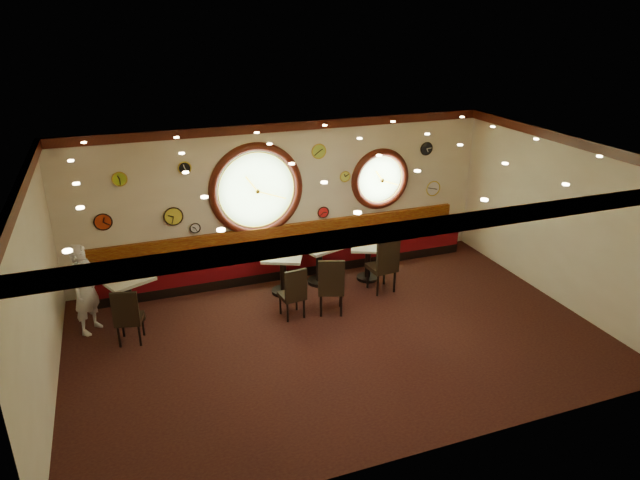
{
  "coord_description": "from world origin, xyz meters",
  "views": [
    {
      "loc": [
        -3.24,
        -7.94,
        5.31
      ],
      "look_at": [
        -0.02,
        0.8,
        1.5
      ],
      "focal_mm": 32.0,
      "sensor_mm": 36.0,
      "label": 1
    }
  ],
  "objects": [
    {
      "name": "banquette_back",
      "position": [
        0.0,
        2.94,
        0.75
      ],
      "size": [
        8.0,
        0.1,
        0.55
      ],
      "primitive_type": "cube",
      "color": "#621107",
      "rests_on": "wall_back"
    },
    {
      "name": "banquette_base",
      "position": [
        0.0,
        2.72,
        0.1
      ],
      "size": [
        8.0,
        0.55,
        0.2
      ],
      "primitive_type": "cube",
      "color": "black",
      "rests_on": "floor"
    },
    {
      "name": "porthole_left_ring",
      "position": [
        -0.6,
        2.95,
        1.85
      ],
      "size": [
        1.61,
        0.03,
        1.61
      ],
      "primitive_type": "torus",
      "rotation": [
        1.57,
        0.0,
        0.0
      ],
      "color": "gold",
      "rests_on": "wall_back"
    },
    {
      "name": "condiment_d_salt",
      "position": [
        1.41,
        1.93,
        0.83
      ],
      "size": [
        0.03,
        0.03,
        0.09
      ],
      "primitive_type": "cylinder",
      "color": "silver",
      "rests_on": "table_d"
    },
    {
      "name": "molding_back",
      "position": [
        0.0,
        2.95,
        3.11
      ],
      "size": [
        9.0,
        0.1,
        0.18
      ],
      "primitive_type": "cube",
      "color": "#3A110A",
      "rests_on": "wall_back"
    },
    {
      "name": "chair_d",
      "position": [
        1.49,
        1.21,
        0.68
      ],
      "size": [
        0.54,
        0.54,
        0.74
      ],
      "rotation": [
        0.0,
        0.0,
        0.09
      ],
      "color": "black",
      "rests_on": "floor"
    },
    {
      "name": "wall_clock_8",
      "position": [
        -3.2,
        2.96,
        2.35
      ],
      "size": [
        0.26,
        0.03,
        0.26
      ],
      "primitive_type": "cylinder",
      "rotation": [
        1.57,
        0.0,
        0.0
      ],
      "color": "#A2CB28",
      "rests_on": "wall_back"
    },
    {
      "name": "wall_clock_1",
      "position": [
        3.55,
        2.96,
        1.45
      ],
      "size": [
        0.34,
        0.03,
        0.34
      ],
      "primitive_type": "cylinder",
      "rotation": [
        1.57,
        0.0,
        0.0
      ],
      "color": "white",
      "rests_on": "wall_back"
    },
    {
      "name": "wall_clock_7",
      "position": [
        -3.6,
        2.96,
        1.55
      ],
      "size": [
        0.32,
        0.03,
        0.32
      ],
      "primitive_type": "cylinder",
      "rotation": [
        1.57,
        0.0,
        0.0
      ],
      "color": "#B73212",
      "rests_on": "wall_back"
    },
    {
      "name": "porthole_left_glass",
      "position": [
        -0.6,
        3.0,
        1.85
      ],
      "size": [
        1.66,
        0.02,
        1.66
      ],
      "primitive_type": "cylinder",
      "rotation": [
        1.57,
        0.0,
        0.0
      ],
      "color": "#83AE68",
      "rests_on": "wall_back"
    },
    {
      "name": "wall_clock_2",
      "position": [
        -2.3,
        2.96,
        1.5
      ],
      "size": [
        0.36,
        0.03,
        0.36
      ],
      "primitive_type": "cylinder",
      "rotation": [
        1.57,
        0.0,
        0.0
      ],
      "color": "yellow",
      "rests_on": "wall_back"
    },
    {
      "name": "condiment_c_salt",
      "position": [
        0.39,
        2.05,
        0.9
      ],
      "size": [
        0.03,
        0.03,
        0.09
      ],
      "primitive_type": "cylinder",
      "color": "silver",
      "rests_on": "table_c"
    },
    {
      "name": "chair_c",
      "position": [
        0.18,
        0.75,
        0.65
      ],
      "size": [
        0.61,
        0.61,
        0.7
      ],
      "rotation": [
        0.0,
        0.0,
        -0.34
      ],
      "color": "black",
      "rests_on": "floor"
    },
    {
      "name": "condiment_b_pepper",
      "position": [
        -0.35,
        1.9,
        0.89
      ],
      "size": [
        0.04,
        0.04,
        0.11
      ],
      "primitive_type": "cylinder",
      "color": "#BABBBF",
      "rests_on": "table_b"
    },
    {
      "name": "waiter",
      "position": [
        -4.0,
        1.67,
        0.82
      ],
      "size": [
        0.68,
        0.72,
        1.65
      ],
      "primitive_type": "imported",
      "rotation": [
        0.0,
        0.0,
        0.93
      ],
      "color": "white",
      "rests_on": "floor"
    },
    {
      "name": "condiment_b_salt",
      "position": [
        -0.43,
        1.97,
        0.89
      ],
      "size": [
        0.04,
        0.04,
        0.11
      ],
      "primitive_type": "cylinder",
      "color": "silver",
      "rests_on": "table_b"
    },
    {
      "name": "wall_clock_3",
      "position": [
        -2.0,
        2.96,
        2.45
      ],
      "size": [
        0.24,
        0.03,
        0.24
      ],
      "primitive_type": "cylinder",
      "rotation": [
        1.57,
        0.0,
        0.0
      ],
      "color": "black",
      "rests_on": "wall_back"
    },
    {
      "name": "molding_right",
      "position": [
        4.45,
        0.0,
        3.11
      ],
      "size": [
        0.1,
        6.0,
        0.18
      ],
      "primitive_type": "cube",
      "color": "#3A110A",
      "rests_on": "wall_back"
    },
    {
      "name": "condiment_b_bottle",
      "position": [
        -0.23,
        1.92,
        0.91
      ],
      "size": [
        0.05,
        0.05,
        0.15
      ],
      "primitive_type": "cylinder",
      "color": "#C9852F",
      "rests_on": "table_b"
    },
    {
      "name": "wall_right",
      "position": [
        4.5,
        0.0,
        1.6
      ],
      "size": [
        0.02,
        6.0,
        3.2
      ],
      "primitive_type": "cube",
      "color": "beige",
      "rests_on": "floor"
    },
    {
      "name": "wall_clock_0",
      "position": [
        0.85,
        2.96,
        1.2
      ],
      "size": [
        0.24,
        0.03,
        0.24
      ],
      "primitive_type": "cylinder",
      "rotation": [
        1.57,
        0.0,
        0.0
      ],
      "color": "red",
      "rests_on": "wall_back"
    },
    {
      "name": "porthole_right_ring",
      "position": [
        2.2,
        2.95,
        1.8
      ],
      "size": [
        1.09,
        0.03,
        1.09
      ],
      "primitive_type": "torus",
      "rotation": [
        1.57,
        0.0,
        0.0
      ],
      "color": "gold",
      "rests_on": "wall_back"
    },
    {
      "name": "wall_front",
      "position": [
        0.0,
        -3.0,
        1.6
      ],
      "size": [
        9.0,
        0.02,
        3.2
      ],
      "primitive_type": "cube",
      "color": "beige",
      "rests_on": "floor"
    },
    {
      "name": "molding_left",
      "position": [
        -4.45,
        0.0,
        3.11
      ],
      "size": [
        0.1,
        6.0,
        0.18
      ],
      "primitive_type": "cube",
      "color": "#3A110A",
      "rests_on": "wall_back"
    },
    {
      "name": "table_b",
      "position": [
        -0.4,
        1.88,
        0.53
      ],
      "size": [
        1.0,
        1.0,
        0.83
      ],
      "color": "black",
      "rests_on": "floor"
    },
    {
      "name": "table_a",
      "position": [
        -3.33,
        1.81,
        0.55
      ],
      "size": [
        1.05,
        1.05,
        0.87
      ],
      "color": "black",
      "rests_on": "floor"
    },
    {
      "name": "floor",
      "position": [
        0.0,
        0.0,
        0.0
      ],
      "size": [
        9.0,
        6.0,
        0.0
      ],
      "primitive_type": "cube",
      "color": "black",
      "rests_on": "ground"
    },
    {
      "name": "wall_back",
      "position": [
        0.0,
        3.0,
        1.6
      ],
      "size": [
        9.0,
        0.02,
        3.2
      ],
      "primitive_type": "cube",
      "color": "beige",
      "rests_on": "floor"
    },
    {
      "name": "condiment_a_pepper",
      "position": [
        -3.31,
        1.81,
        0.92
      ],
      "size": [
        0.04,
        0.04,
        0.11
      ],
      "primitive_type": "cylinder",
      "color": "silver",
      "rests_on": "table_a"
    },
    {
      "name": "wall_clock_4",
      "position": [
        0.75,
        2.96,
        2.55
      ],
      "size": [
        0.3,
        0.03,
        0.3
      ],
      "primitive_type": "cylinder",
      "rotation": [
        1.57,
        0.0,
        0.0
      ],
      "color": "#B0CE40",
      "rests_on": "wall_back"
    },
    {
      "name": "condiment_d_bottle",
      "position": [
        1.59,
        1.89,
        0.86
      ],
      "size": [
        0.05,
        0.05,
        0.16
      ],
      "primitive_type": "cylinder",
      "color": "orange",
      "rests_on": "table_d"
    },
    {
      "name": "table_c",
      "position": [
        0.43,
        2.05,
        0.54
      ],
      "size": [
        0.98,
        0.98,
        0.86
      ],
      "color": "black",
      "rests_on": "floor"
    },
    {
      "name": "ceiling",
      "position": [
        0.0,
        0.0,
        3.2
      ],
      "size": [
        9.0,
        6.0,
        0.02
      ],
      "primitive_type": "cube",
      "color": "#B78533",
      "rests_on": "wall_back"
    },
    {
      "name": "porthole_right_glass",
      "position": [
        2.2,
        3.0,
        1.8
      ],
      "size": [
        1.1,
        0.02,
        1.1
      ],
      "primitive_type": "cylinder",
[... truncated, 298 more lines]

